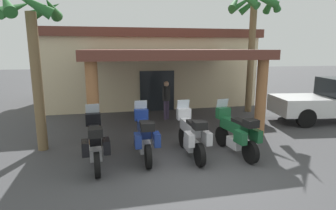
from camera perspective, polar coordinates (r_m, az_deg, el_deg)
The scene contains 10 objects.
ground_plane at distance 7.90m, azimuth 5.14°, elevation -12.73°, with size 80.00×80.00×0.00m, color #424244.
motel_building at distance 17.21m, azimuth -3.93°, elevation 7.96°, with size 12.09×12.01×4.25m.
motorcycle_black at distance 8.03m, azimuth -14.71°, elevation -7.30°, with size 0.78×2.21×1.61m.
motorcycle_blue at distance 8.34m, azimuth -4.84°, elevation -6.24°, with size 0.72×2.21×1.61m.
motorcycle_silver at distance 8.46m, azimuth 4.78°, elevation -5.99°, with size 0.73×2.21×1.61m.
motorcycle_green at distance 8.84m, azimuth 13.76°, elevation -5.50°, with size 0.87×2.20×1.61m.
pedestrian at distance 12.78m, azimuth -0.33°, elevation 1.60°, with size 0.41×0.39×1.77m.
pickup_truck_white at distance 14.49m, azimuth 31.07°, elevation 0.72°, with size 5.35×2.36×1.95m.
palm_tree_near_portico at distance 14.96m, azimuth 17.11°, elevation 17.06°, with size 2.71×2.69×6.33m.
palm_tree_roadside at distance 9.54m, azimuth -25.97°, elevation 12.85°, with size 1.93×1.92×4.97m.
Camera 1 is at (-1.91, -6.95, 3.24)m, focal length 29.77 mm.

